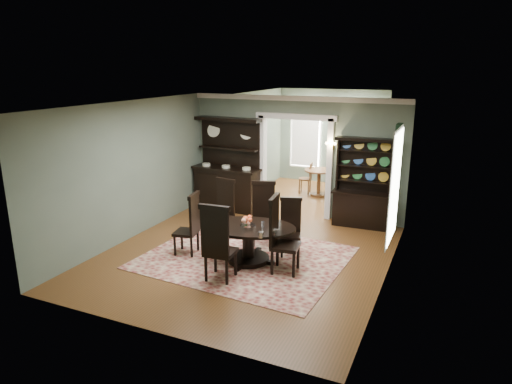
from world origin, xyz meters
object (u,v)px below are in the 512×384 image
sideboard (228,177)px  welsh_dresser (362,195)px  parlor_table (319,179)px  dining_table (248,237)px

sideboard → welsh_dresser: bearing=3.7°
parlor_table → welsh_dresser: bearing=-51.6°
dining_table → parlor_table: bearing=77.3°
dining_table → parlor_table: size_ratio=2.44×
dining_table → sideboard: (-1.96, 2.93, 0.34)m
welsh_dresser → sideboard: bearing=178.7°
welsh_dresser → parlor_table: size_ratio=2.49×
dining_table → parlor_table: 5.07m
sideboard → parlor_table: (1.88, 2.14, -0.33)m
dining_table → sideboard: bearing=110.2°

